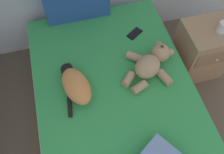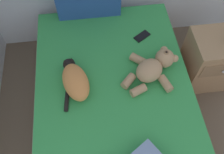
{
  "view_description": "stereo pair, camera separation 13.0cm",
  "coord_description": "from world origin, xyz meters",
  "px_view_note": "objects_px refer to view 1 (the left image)",
  "views": [
    {
      "loc": [
        0.85,
        1.89,
        2.16
      ],
      "look_at": [
        1.1,
        2.84,
        0.56
      ],
      "focal_mm": 39.09,
      "sensor_mm": 36.0,
      "label": 1
    },
    {
      "loc": [
        0.97,
        1.87,
        2.16
      ],
      "look_at": [
        1.1,
        2.84,
        0.56
      ],
      "focal_mm": 39.09,
      "sensor_mm": 36.0,
      "label": 2
    }
  ],
  "objects_px": {
    "cat": "(75,84)",
    "teddy_bear": "(151,63)",
    "bed": "(118,113)",
    "nightstand": "(202,50)",
    "mug": "(223,27)",
    "cell_phone": "(135,33)"
  },
  "relations": [
    {
      "from": "cat",
      "to": "cell_phone",
      "type": "distance_m",
      "value": 0.75
    },
    {
      "from": "teddy_bear",
      "to": "nightstand",
      "type": "distance_m",
      "value": 0.69
    },
    {
      "from": "cell_phone",
      "to": "bed",
      "type": "bearing_deg",
      "value": -117.87
    },
    {
      "from": "cat",
      "to": "mug",
      "type": "distance_m",
      "value": 1.32
    },
    {
      "from": "bed",
      "to": "teddy_bear",
      "type": "relative_size",
      "value": 4.19
    },
    {
      "from": "bed",
      "to": "nightstand",
      "type": "xyz_separation_m",
      "value": [
        0.95,
        0.39,
        0.06
      ]
    },
    {
      "from": "cat",
      "to": "teddy_bear",
      "type": "relative_size",
      "value": 0.9
    },
    {
      "from": "cell_phone",
      "to": "cat",
      "type": "bearing_deg",
      "value": -145.16
    },
    {
      "from": "bed",
      "to": "teddy_bear",
      "type": "distance_m",
      "value": 0.51
    },
    {
      "from": "bed",
      "to": "teddy_bear",
      "type": "bearing_deg",
      "value": 33.29
    },
    {
      "from": "bed",
      "to": "cell_phone",
      "type": "relative_size",
      "value": 12.67
    },
    {
      "from": "nightstand",
      "to": "cell_phone",
      "type": "bearing_deg",
      "value": 161.51
    },
    {
      "from": "nightstand",
      "to": "mug",
      "type": "distance_m",
      "value": 0.35
    },
    {
      "from": "cell_phone",
      "to": "teddy_bear",
      "type": "bearing_deg",
      "value": -88.23
    },
    {
      "from": "bed",
      "to": "cat",
      "type": "height_order",
      "value": "cat"
    },
    {
      "from": "teddy_bear",
      "to": "cell_phone",
      "type": "relative_size",
      "value": 3.02
    },
    {
      "from": "cat",
      "to": "nightstand",
      "type": "relative_size",
      "value": 0.75
    },
    {
      "from": "teddy_bear",
      "to": "mug",
      "type": "relative_size",
      "value": 4.11
    },
    {
      "from": "nightstand",
      "to": "cat",
      "type": "bearing_deg",
      "value": -170.1
    },
    {
      "from": "cat",
      "to": "mug",
      "type": "xyz_separation_m",
      "value": [
        1.3,
        0.18,
        0.08
      ]
    },
    {
      "from": "nightstand",
      "to": "mug",
      "type": "bearing_deg",
      "value": -27.53
    },
    {
      "from": "bed",
      "to": "cell_phone",
      "type": "bearing_deg",
      "value": 62.13
    }
  ]
}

